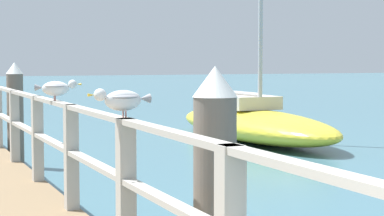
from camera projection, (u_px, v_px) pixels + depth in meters
pier_railing at (14, 117)px, 9.47m from camera, size 0.12×16.76×0.99m
dock_piling_near at (215, 204)px, 4.43m from camera, size 0.29×0.29×1.81m
dock_piling_far at (15, 114)px, 11.78m from camera, size 0.29×0.29×1.81m
seagull_foreground at (122, 99)px, 4.91m from camera, size 0.48×0.19×0.21m
seagull_background at (56, 88)px, 6.98m from camera, size 0.45×0.25×0.21m
boat_2 at (252, 122)px, 15.74m from camera, size 2.00×6.36×6.98m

